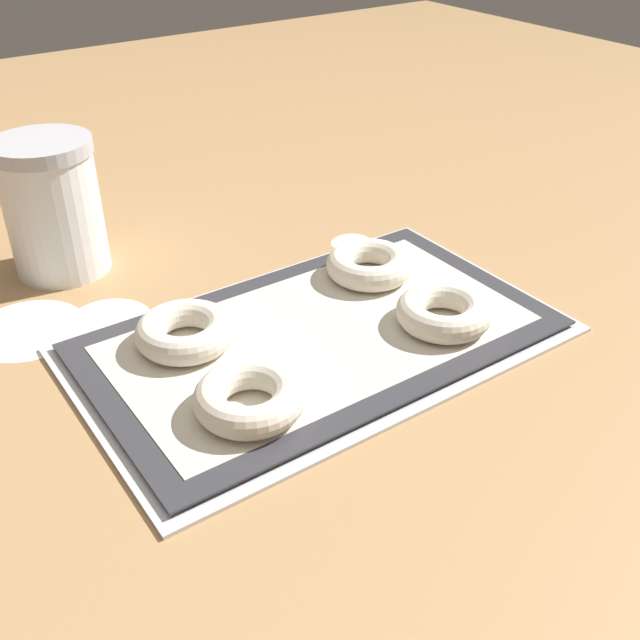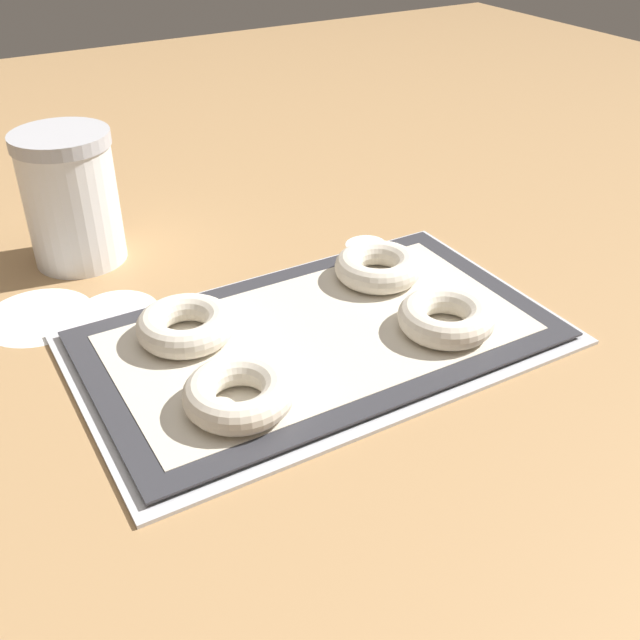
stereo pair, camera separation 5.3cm
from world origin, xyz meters
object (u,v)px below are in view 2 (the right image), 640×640
(bagel_front_right, at_px, (446,317))
(flour_canister, at_px, (71,198))
(baking_tray, at_px, (320,338))
(bagel_back_right, at_px, (378,267))
(bagel_back_left, at_px, (186,325))
(bagel_front_left, at_px, (238,394))

(bagel_front_right, xyz_separation_m, flour_canister, (-0.28, 0.37, 0.05))
(baking_tray, distance_m, bagel_front_right, 0.13)
(bagel_front_right, relative_size, bagel_back_right, 1.00)
(bagel_front_right, bearing_deg, bagel_back_left, 153.05)
(baking_tray, xyz_separation_m, bagel_front_right, (0.11, -0.06, 0.02))
(baking_tray, height_order, bagel_front_left, bagel_front_left)
(bagel_front_left, distance_m, bagel_back_left, 0.13)
(bagel_back_right, relative_size, flour_canister, 0.62)
(baking_tray, height_order, bagel_front_right, bagel_front_right)
(bagel_front_right, height_order, bagel_back_left, same)
(baking_tray, xyz_separation_m, bagel_back_left, (-0.12, 0.06, 0.02))
(bagel_front_right, bearing_deg, baking_tray, 152.03)
(bagel_back_left, distance_m, bagel_back_right, 0.24)
(bagel_back_left, xyz_separation_m, flour_canister, (-0.04, 0.25, 0.05))
(baking_tray, bearing_deg, bagel_front_left, -151.10)
(bagel_back_right, height_order, flour_canister, flour_canister)
(baking_tray, distance_m, bagel_back_right, 0.13)
(bagel_back_left, height_order, bagel_back_right, same)
(bagel_front_left, bearing_deg, flour_canister, 96.30)
(bagel_back_left, bearing_deg, baking_tray, -25.97)
(bagel_back_left, height_order, flour_canister, flour_canister)
(bagel_front_left, bearing_deg, bagel_back_right, 29.10)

